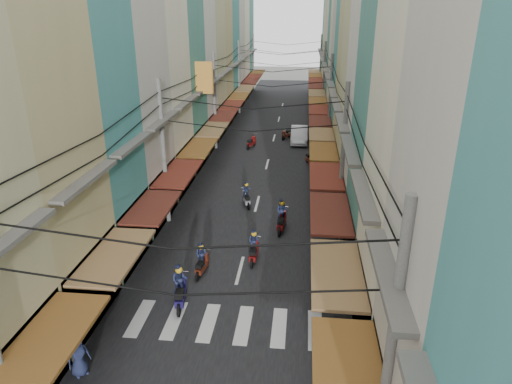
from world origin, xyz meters
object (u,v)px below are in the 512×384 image
Objects in this scene: bicycle at (402,292)px; market_umbrella at (394,225)px; white_car at (299,142)px; traffic_sign at (341,215)px.

bicycle is 0.65× the size of market_umbrella.
market_umbrella reaches higher than bicycle.
traffic_sign reaches higher than white_car.
bicycle is at bearing -78.58° from white_car.
white_car is at bearing 96.63° from traffic_sign.
market_umbrella is (4.79, -21.31, 2.03)m from white_car.
bicycle is 4.72m from traffic_sign.
market_umbrella is at bearing -77.65° from white_car.
bicycle is (4.95, -23.80, 0.00)m from white_car.
market_umbrella is at bearing -15.02° from bicycle.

